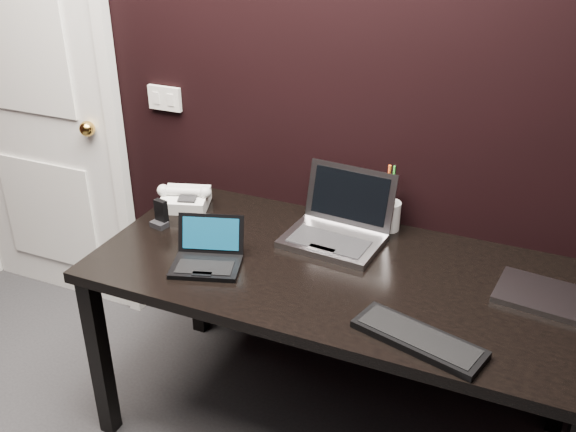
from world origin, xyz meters
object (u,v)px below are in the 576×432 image
at_px(silver_laptop, 337,228).
at_px(mobile_phone, 161,217).
at_px(desk_phone, 185,198).
at_px(pen_cup, 389,214).
at_px(door, 31,96).
at_px(desk, 338,288).
at_px(ext_keyboard, 419,339).
at_px(netbook, 207,257).
at_px(closed_laptop, 544,296).

relative_size(silver_laptop, mobile_phone, 3.47).
relative_size(desk_phone, mobile_phone, 2.14).
bearing_deg(pen_cup, door, 179.06).
relative_size(desk, ext_keyboard, 4.19).
distance_m(netbook, pen_cup, 0.71).
bearing_deg(mobile_phone, silver_laptop, 14.94).
bearing_deg(door, ext_keyboard, -18.28).
relative_size(desk, pen_cup, 6.50).
height_order(door, desk_phone, door).
bearing_deg(silver_laptop, mobile_phone, -165.06).
xyz_separation_m(door, desk_phone, (0.92, -0.18, -0.26)).
relative_size(silver_laptop, pen_cup, 1.42).
height_order(netbook, ext_keyboard, netbook).
distance_m(desk_phone, pen_cup, 0.82).
relative_size(ext_keyboard, desk_phone, 1.78).
height_order(closed_laptop, desk_phone, desk_phone).
distance_m(ext_keyboard, closed_laptop, 0.49).
xyz_separation_m(netbook, mobile_phone, (-0.31, 0.17, 0.01)).
height_order(door, pen_cup, door).
distance_m(door, silver_laptop, 1.60).
distance_m(desk, ext_keyboard, 0.45).
bearing_deg(silver_laptop, netbook, -135.04).
bearing_deg(desk_phone, ext_keyboard, -23.92).
relative_size(door, silver_laptop, 5.77).
bearing_deg(netbook, ext_keyboard, -9.42).
xyz_separation_m(door, netbook, (1.22, -0.53, -0.27)).
bearing_deg(door, netbook, -23.45).
bearing_deg(door, desk_phone, -11.22).
xyz_separation_m(netbook, closed_laptop, (1.08, 0.25, -0.02)).
bearing_deg(pen_cup, ext_keyboard, -66.87).
bearing_deg(closed_laptop, desk_phone, 175.87).
relative_size(closed_laptop, desk_phone, 1.37).
height_order(silver_laptop, mobile_phone, silver_laptop).
xyz_separation_m(netbook, silver_laptop, (0.35, 0.35, 0.02)).
bearing_deg(mobile_phone, closed_laptop, 3.04).
relative_size(closed_laptop, pen_cup, 1.20).
bearing_deg(desk, mobile_phone, 178.52).
bearing_deg(closed_laptop, netbook, -167.12).
height_order(desk, desk_phone, desk_phone).
relative_size(mobile_phone, pen_cup, 0.41).
height_order(ext_keyboard, closed_laptop, ext_keyboard).
bearing_deg(closed_laptop, pen_cup, 156.47).
xyz_separation_m(door, desk, (1.65, -0.38, -0.38)).
xyz_separation_m(silver_laptop, closed_laptop, (0.73, -0.10, -0.04)).
bearing_deg(ext_keyboard, desk_phone, 156.08).
relative_size(netbook, ext_keyboard, 0.70).
xyz_separation_m(door, ext_keyboard, (1.99, -0.66, -0.29)).
bearing_deg(silver_laptop, pen_cup, 45.46).
bearing_deg(closed_laptop, door, 173.02).
distance_m(silver_laptop, mobile_phone, 0.68).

